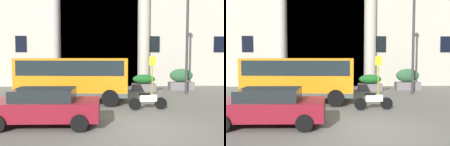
# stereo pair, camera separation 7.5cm
# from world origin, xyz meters

# --- Properties ---
(ground_plane) EXTENTS (80.00, 64.00, 0.12)m
(ground_plane) POSITION_xyz_m (0.00, 0.00, -0.06)
(ground_plane) COLOR #5D5A51
(office_building_facade) EXTENTS (36.47, 9.75, 16.98)m
(office_building_facade) POSITION_xyz_m (-0.01, 17.47, 8.48)
(office_building_facade) COLOR #B2A999
(office_building_facade) RESTS_ON ground_plane
(orange_minibus) EXTENTS (6.37, 3.19, 2.53)m
(orange_minibus) POSITION_xyz_m (-3.28, 5.50, 1.53)
(orange_minibus) COLOR orange
(orange_minibus) RESTS_ON ground_plane
(bus_stop_sign) EXTENTS (0.44, 0.08, 2.65)m
(bus_stop_sign) POSITION_xyz_m (1.67, 7.51, 1.64)
(bus_stop_sign) COLOR #989B1C
(bus_stop_sign) RESTS_ON ground_plane
(hedge_planter_far_west) EXTENTS (1.91, 0.84, 1.66)m
(hedge_planter_far_west) POSITION_xyz_m (4.59, 10.49, 0.80)
(hedge_planter_far_west) COLOR slate
(hedge_planter_far_west) RESTS_ON ground_plane
(hedge_planter_east) EXTENTS (1.81, 0.90, 1.24)m
(hedge_planter_east) POSITION_xyz_m (1.54, 10.14, 0.60)
(hedge_planter_east) COLOR slate
(hedge_planter_east) RESTS_ON ground_plane
(hedge_planter_entrance_right) EXTENTS (1.75, 0.76, 1.51)m
(hedge_planter_entrance_right) POSITION_xyz_m (-6.59, 10.58, 0.73)
(hedge_planter_entrance_right) COLOR slate
(hedge_planter_entrance_right) RESTS_ON ground_plane
(hedge_planter_west) EXTENTS (1.47, 0.96, 1.48)m
(hedge_planter_west) POSITION_xyz_m (-3.17, 10.50, 0.71)
(hedge_planter_west) COLOR gray
(hedge_planter_west) RESTS_ON ground_plane
(white_taxi_kerbside) EXTENTS (4.21, 2.07, 1.41)m
(white_taxi_kerbside) POSITION_xyz_m (-3.84, 0.73, 0.73)
(white_taxi_kerbside) COLOR maroon
(white_taxi_kerbside) RESTS_ON ground_plane
(motorcycle_near_kerb) EXTENTS (1.94, 0.55, 0.89)m
(motorcycle_near_kerb) POSITION_xyz_m (0.58, 3.28, 0.45)
(motorcycle_near_kerb) COLOR black
(motorcycle_near_kerb) RESTS_ON ground_plane
(lamppost_plaza_centre) EXTENTS (0.40, 0.40, 7.67)m
(lamppost_plaza_centre) POSITION_xyz_m (4.21, 8.18, 4.46)
(lamppost_plaza_centre) COLOR #323233
(lamppost_plaza_centre) RESTS_ON ground_plane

